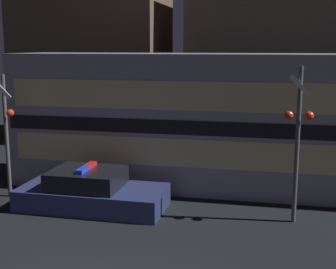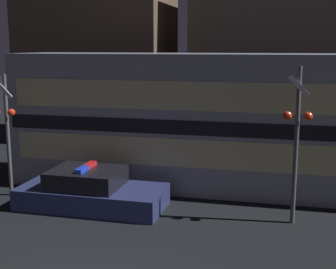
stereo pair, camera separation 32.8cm
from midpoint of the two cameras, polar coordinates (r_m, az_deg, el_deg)
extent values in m
cube|color=gray|center=(15.42, 8.88, 1.48)|extent=(14.82, 2.85, 4.41)
cube|color=black|center=(14.01, 8.38, 0.57)|extent=(14.52, 0.03, 0.44)
cube|color=beige|center=(14.17, 8.29, -2.60)|extent=(14.08, 0.02, 0.88)
cube|color=beige|center=(13.87, 8.49, 4.52)|extent=(14.08, 0.02, 0.88)
cube|color=navy|center=(13.94, -8.54, -7.54)|extent=(4.24, 1.94, 0.62)
cube|color=black|center=(13.83, -9.25, -5.23)|extent=(2.04, 1.69, 0.52)
cube|color=blue|center=(13.50, -9.77, -4.25)|extent=(0.21, 0.57, 0.12)
cube|color=red|center=(14.00, -8.83, -3.68)|extent=(0.21, 0.57, 0.12)
cylinder|color=#4C4C51|center=(12.62, 16.05, -1.46)|extent=(0.12, 0.12, 4.16)
sphere|color=red|center=(12.34, 15.10, 2.24)|extent=(0.23, 0.23, 0.23)
sphere|color=red|center=(12.36, 17.44, 2.13)|extent=(0.23, 0.23, 0.23)
cube|color=white|center=(12.31, 16.45, 5.66)|extent=(0.58, 0.03, 0.58)
cylinder|color=#4C4C51|center=(15.26, -18.35, -0.18)|extent=(0.12, 0.12, 3.82)
sphere|color=red|center=(14.90, -17.96, 2.57)|extent=(0.23, 0.23, 0.23)
cube|color=white|center=(15.00, -18.84, 5.21)|extent=(0.58, 0.03, 0.58)
cube|color=brown|center=(24.42, -7.96, 8.17)|extent=(7.12, 4.92, 7.19)
cube|color=brown|center=(24.28, 12.69, 8.97)|extent=(7.19, 6.31, 8.02)
camera|label=1|loc=(0.16, -89.34, 0.12)|focal=50.00mm
camera|label=2|loc=(0.16, 90.66, -0.12)|focal=50.00mm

